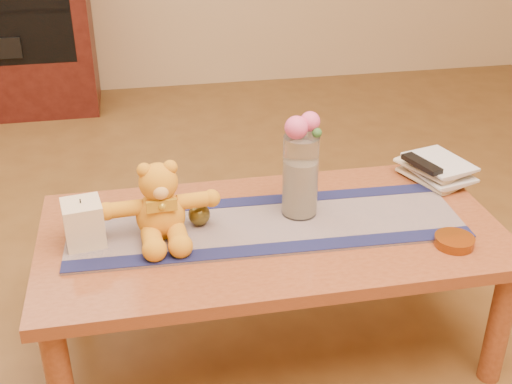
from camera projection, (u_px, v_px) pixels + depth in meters
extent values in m
plane|color=brown|center=(270.00, 342.00, 2.19)|extent=(5.50, 5.50, 0.00)
cube|color=brown|center=(272.00, 234.00, 1.99)|extent=(1.40, 0.70, 0.04)
cylinder|color=brown|center=(499.00, 325.00, 1.95)|extent=(0.07, 0.07, 0.41)
cylinder|color=brown|center=(72.00, 265.00, 2.23)|extent=(0.07, 0.07, 0.41)
cylinder|color=brown|center=(420.00, 228.00, 2.45)|extent=(0.07, 0.07, 0.41)
cube|color=#192148|center=(267.00, 224.00, 1.99)|extent=(1.21, 0.39, 0.01)
cube|color=#161943|center=(275.00, 248.00, 1.86)|extent=(1.20, 0.10, 0.00)
cube|color=#161943|center=(259.00, 200.00, 2.11)|extent=(1.20, 0.10, 0.00)
cube|color=beige|center=(83.00, 223.00, 1.86)|extent=(0.12, 0.12, 0.13)
cylinder|color=black|center=(80.00, 201.00, 1.83)|extent=(0.00, 0.00, 0.01)
cylinder|color=silver|center=(300.00, 176.00, 1.98)|extent=(0.11, 0.11, 0.26)
cylinder|color=beige|center=(300.00, 187.00, 2.00)|extent=(0.09, 0.09, 0.18)
sphere|color=#E55186|center=(296.00, 128.00, 1.89)|extent=(0.07, 0.07, 0.07)
sphere|color=#E55186|center=(310.00, 121.00, 1.91)|extent=(0.06, 0.06, 0.06)
sphere|color=#455D96|center=(302.00, 123.00, 1.94)|extent=(0.04, 0.04, 0.04)
sphere|color=#455D96|center=(291.00, 129.00, 1.93)|extent=(0.04, 0.04, 0.04)
sphere|color=#33662D|center=(317.00, 133.00, 1.90)|extent=(0.03, 0.03, 0.03)
sphere|color=#52491B|center=(199.00, 215.00, 1.97)|extent=(0.08, 0.08, 0.07)
imported|color=beige|center=(417.00, 182.00, 2.23)|extent=(0.23, 0.27, 0.02)
imported|color=beige|center=(420.00, 177.00, 2.22)|extent=(0.21, 0.25, 0.02)
imported|color=beige|center=(416.00, 172.00, 2.21)|extent=(0.24, 0.27, 0.02)
imported|color=beige|center=(420.00, 167.00, 2.20)|extent=(0.21, 0.26, 0.02)
cube|color=black|center=(422.00, 164.00, 2.18)|extent=(0.09, 0.17, 0.02)
cylinder|color=#BF5914|center=(454.00, 241.00, 1.89)|extent=(0.12, 0.12, 0.03)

